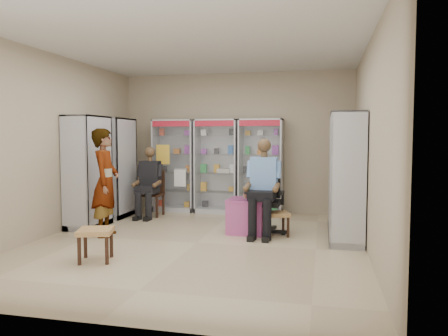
% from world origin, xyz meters
% --- Properties ---
extents(floor, '(6.00, 6.00, 0.00)m').
position_xyz_m(floor, '(0.00, 0.00, 0.00)').
color(floor, tan).
rests_on(floor, ground).
extents(room_shell, '(5.02, 6.02, 3.01)m').
position_xyz_m(room_shell, '(0.00, 0.00, 1.97)').
color(room_shell, tan).
rests_on(room_shell, ground).
extents(cabinet_back_left, '(0.90, 0.50, 2.00)m').
position_xyz_m(cabinet_back_left, '(-1.30, 2.73, 1.00)').
color(cabinet_back_left, '#A3A4AA').
rests_on(cabinet_back_left, floor).
extents(cabinet_back_mid, '(0.90, 0.50, 2.00)m').
position_xyz_m(cabinet_back_mid, '(-0.35, 2.73, 1.00)').
color(cabinet_back_mid, silver).
rests_on(cabinet_back_mid, floor).
extents(cabinet_back_right, '(0.90, 0.50, 2.00)m').
position_xyz_m(cabinet_back_right, '(0.60, 2.73, 1.00)').
color(cabinet_back_right, '#A8ABB0').
rests_on(cabinet_back_right, floor).
extents(cabinet_right_far, '(0.90, 0.50, 2.00)m').
position_xyz_m(cabinet_right_far, '(2.23, 1.60, 1.00)').
color(cabinet_right_far, '#B7B9BF').
rests_on(cabinet_right_far, floor).
extents(cabinet_right_near, '(0.90, 0.50, 2.00)m').
position_xyz_m(cabinet_right_near, '(2.23, 0.50, 1.00)').
color(cabinet_right_near, '#A2A4A9').
rests_on(cabinet_right_near, floor).
extents(cabinet_left_far, '(0.90, 0.50, 2.00)m').
position_xyz_m(cabinet_left_far, '(-2.23, 1.80, 1.00)').
color(cabinet_left_far, '#AFB1B7').
rests_on(cabinet_left_far, floor).
extents(cabinet_left_near, '(0.90, 0.50, 2.00)m').
position_xyz_m(cabinet_left_near, '(-2.23, 0.70, 1.00)').
color(cabinet_left_near, '#A7AAAE').
rests_on(cabinet_left_near, floor).
extents(wooden_chair, '(0.42, 0.42, 0.94)m').
position_xyz_m(wooden_chair, '(-1.55, 2.00, 0.47)').
color(wooden_chair, black).
rests_on(wooden_chair, floor).
extents(seated_customer, '(0.44, 0.60, 1.34)m').
position_xyz_m(seated_customer, '(-1.55, 1.95, 0.67)').
color(seated_customer, black).
rests_on(seated_customer, floor).
extents(office_chair, '(0.66, 0.66, 1.17)m').
position_xyz_m(office_chair, '(0.93, 0.86, 0.59)').
color(office_chair, black).
rests_on(office_chair, floor).
extents(seated_shopkeeper, '(0.51, 0.70, 1.49)m').
position_xyz_m(seated_shopkeeper, '(0.93, 0.81, 0.75)').
color(seated_shopkeeper, '#78BBEE').
rests_on(seated_shopkeeper, floor).
extents(pink_trunk, '(0.63, 0.61, 0.58)m').
position_xyz_m(pink_trunk, '(0.63, 0.86, 0.29)').
color(pink_trunk, '#A3418D').
rests_on(pink_trunk, floor).
extents(tea_glass, '(0.07, 0.07, 0.10)m').
position_xyz_m(tea_glass, '(0.59, 0.91, 0.63)').
color(tea_glass, '#5A2A07').
rests_on(tea_glass, pink_trunk).
extents(woven_stool_a, '(0.50, 0.50, 0.39)m').
position_xyz_m(woven_stool_a, '(1.14, 0.77, 0.19)').
color(woven_stool_a, '#9A6A41').
rests_on(woven_stool_a, floor).
extents(woven_stool_b, '(0.54, 0.54, 0.43)m').
position_xyz_m(woven_stool_b, '(-1.00, -1.24, 0.21)').
color(woven_stool_b, olive).
rests_on(woven_stool_b, floor).
extents(standing_man, '(0.55, 0.72, 1.76)m').
position_xyz_m(standing_man, '(-1.60, 0.16, 0.88)').
color(standing_man, '#9B9B9E').
rests_on(standing_man, floor).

